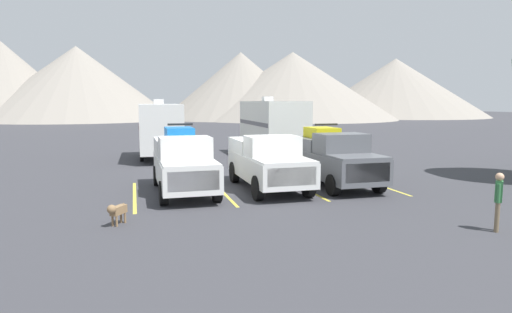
{
  "coord_description": "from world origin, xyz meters",
  "views": [
    {
      "loc": [
        -4.88,
        -17.63,
        3.47
      ],
      "look_at": [
        0.0,
        0.1,
        1.2
      ],
      "focal_mm": 31.14,
      "sensor_mm": 36.0,
      "label": 1
    }
  ],
  "objects_px": {
    "pickup_truck_c": "(334,157)",
    "camper_trailer_b": "(272,125)",
    "pickup_truck_b": "(267,161)",
    "camper_trailer_a": "(160,128)",
    "pickup_truck_a": "(183,161)",
    "dog": "(116,211)",
    "person_a": "(498,198)"
  },
  "relations": [
    {
      "from": "person_a",
      "to": "pickup_truck_a",
      "type": "bearing_deg",
      "value": 134.81
    },
    {
      "from": "person_a",
      "to": "camper_trailer_b",
      "type": "bearing_deg",
      "value": 93.25
    },
    {
      "from": "pickup_truck_b",
      "to": "dog",
      "type": "bearing_deg",
      "value": -144.3
    },
    {
      "from": "camper_trailer_b",
      "to": "dog",
      "type": "bearing_deg",
      "value": -122.94
    },
    {
      "from": "pickup_truck_a",
      "to": "camper_trailer_a",
      "type": "relative_size",
      "value": 0.75
    },
    {
      "from": "camper_trailer_a",
      "to": "dog",
      "type": "bearing_deg",
      "value": -98.05
    },
    {
      "from": "pickup_truck_b",
      "to": "pickup_truck_c",
      "type": "height_order",
      "value": "pickup_truck_c"
    },
    {
      "from": "pickup_truck_a",
      "to": "pickup_truck_b",
      "type": "bearing_deg",
      "value": -3.77
    },
    {
      "from": "pickup_truck_b",
      "to": "pickup_truck_c",
      "type": "relative_size",
      "value": 1.04
    },
    {
      "from": "camper_trailer_b",
      "to": "person_a",
      "type": "height_order",
      "value": "camper_trailer_b"
    },
    {
      "from": "pickup_truck_b",
      "to": "pickup_truck_c",
      "type": "xyz_separation_m",
      "value": [
        2.89,
        -0.03,
        0.05
      ]
    },
    {
      "from": "pickup_truck_c",
      "to": "pickup_truck_a",
      "type": "bearing_deg",
      "value": 177.67
    },
    {
      "from": "pickup_truck_c",
      "to": "camper_trailer_b",
      "type": "bearing_deg",
      "value": 87.85
    },
    {
      "from": "pickup_truck_c",
      "to": "camper_trailer_b",
      "type": "xyz_separation_m",
      "value": [
        0.37,
        9.73,
        0.83
      ]
    },
    {
      "from": "pickup_truck_a",
      "to": "pickup_truck_c",
      "type": "distance_m",
      "value": 6.22
    },
    {
      "from": "pickup_truck_a",
      "to": "person_a",
      "type": "relative_size",
      "value": 3.41
    },
    {
      "from": "pickup_truck_a",
      "to": "pickup_truck_c",
      "type": "xyz_separation_m",
      "value": [
        6.21,
        -0.25,
        -0.02
      ]
    },
    {
      "from": "pickup_truck_b",
      "to": "dog",
      "type": "distance_m",
      "value": 7.01
    },
    {
      "from": "pickup_truck_c",
      "to": "camper_trailer_a",
      "type": "xyz_separation_m",
      "value": [
        -6.5,
        10.51,
        0.74
      ]
    },
    {
      "from": "pickup_truck_a",
      "to": "camper_trailer_b",
      "type": "relative_size",
      "value": 0.65
    },
    {
      "from": "pickup_truck_c",
      "to": "dog",
      "type": "relative_size",
      "value": 7.28
    },
    {
      "from": "camper_trailer_b",
      "to": "dog",
      "type": "relative_size",
      "value": 11.6
    },
    {
      "from": "pickup_truck_b",
      "to": "camper_trailer_a",
      "type": "xyz_separation_m",
      "value": [
        -3.61,
        10.48,
        0.79
      ]
    },
    {
      "from": "camper_trailer_b",
      "to": "camper_trailer_a",
      "type": "bearing_deg",
      "value": 173.5
    },
    {
      "from": "pickup_truck_a",
      "to": "camper_trailer_b",
      "type": "xyz_separation_m",
      "value": [
        6.58,
        9.48,
        0.82
      ]
    },
    {
      "from": "pickup_truck_c",
      "to": "camper_trailer_a",
      "type": "distance_m",
      "value": 12.38
    },
    {
      "from": "pickup_truck_a",
      "to": "camper_trailer_b",
      "type": "bearing_deg",
      "value": 55.24
    },
    {
      "from": "camper_trailer_a",
      "to": "pickup_truck_b",
      "type": "bearing_deg",
      "value": -71.01
    },
    {
      "from": "person_a",
      "to": "pickup_truck_b",
      "type": "bearing_deg",
      "value": 119.81
    },
    {
      "from": "pickup_truck_a",
      "to": "camper_trailer_b",
      "type": "distance_m",
      "value": 11.57
    },
    {
      "from": "camper_trailer_a",
      "to": "camper_trailer_b",
      "type": "xyz_separation_m",
      "value": [
        6.86,
        -0.78,
        0.09
      ]
    },
    {
      "from": "pickup_truck_a",
      "to": "person_a",
      "type": "height_order",
      "value": "pickup_truck_a"
    }
  ]
}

